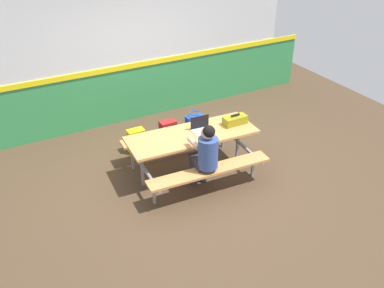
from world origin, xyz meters
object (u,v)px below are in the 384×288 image
laptop_silver (201,128)px  backpack_dark (168,132)px  toolbox_grey (235,120)px  student_nearer (206,153)px  picnic_table_main (192,143)px  tote_bag_bright (194,123)px  satchel_spare (136,141)px

laptop_silver → backpack_dark: 1.21m
laptop_silver → toolbox_grey: (0.59, -0.07, 0.02)m
student_nearer → toolbox_grey: bearing=30.8°
picnic_table_main → laptop_silver: size_ratio=6.38×
student_nearer → laptop_silver: size_ratio=3.63×
picnic_table_main → student_nearer: 0.57m
tote_bag_bright → laptop_silver: bearing=-113.5°
laptop_silver → backpack_dark: size_ratio=0.76×
laptop_silver → satchel_spare: laptop_silver is taller
backpack_dark → satchel_spare: (-0.64, -0.02, 0.00)m
picnic_table_main → satchel_spare: size_ratio=4.83×
laptop_silver → tote_bag_bright: size_ratio=0.77×
satchel_spare → laptop_silver: bearing=-54.4°
toolbox_grey → satchel_spare: (-1.34, 1.12, -0.60)m
backpack_dark → tote_bag_bright: (0.61, 0.10, -0.02)m
laptop_silver → toolbox_grey: size_ratio=0.83×
student_nearer → toolbox_grey: student_nearer is taller
picnic_table_main → toolbox_grey: 0.82m
toolbox_grey → tote_bag_bright: size_ratio=0.93×
tote_bag_bright → backpack_dark: bearing=-170.9°
backpack_dark → tote_bag_bright: size_ratio=1.02×
satchel_spare → toolbox_grey: bearing=-39.8°
student_nearer → satchel_spare: student_nearer is taller
student_nearer → tote_bag_bright: (0.76, 1.74, -0.51)m
toolbox_grey → backpack_dark: size_ratio=0.91×
student_nearer → tote_bag_bright: student_nearer is taller
picnic_table_main → tote_bag_bright: (0.69, 1.19, -0.39)m
backpack_dark → satchel_spare: 0.64m
laptop_silver → backpack_dark: bearing=95.8°
student_nearer → satchel_spare: 1.76m
tote_bag_bright → toolbox_grey: bearing=-85.9°
toolbox_grey → satchel_spare: 1.84m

